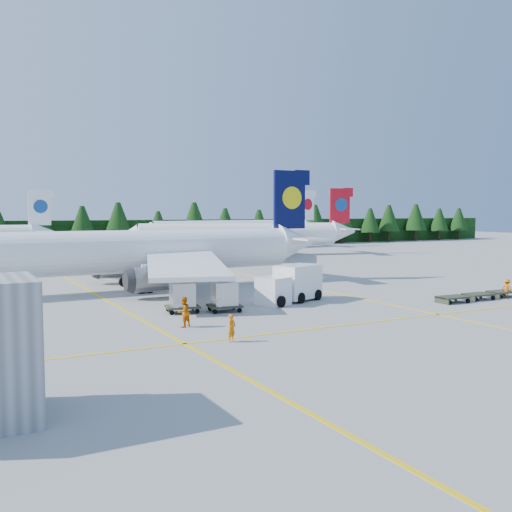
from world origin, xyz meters
name	(u,v)px	position (x,y,z in m)	size (l,w,h in m)	color
ground	(325,309)	(0.00, 0.00, 0.00)	(320.00, 320.00, 0.00)	#9C9C97
taxi_stripe_a	(88,290)	(-14.00, 20.00, 0.01)	(0.25, 120.00, 0.01)	yellow
taxi_stripe_b	(266,279)	(6.00, 20.00, 0.01)	(0.25, 120.00, 0.01)	yellow
taxi_stripe_cross	(375,322)	(0.00, -6.00, 0.01)	(80.00, 0.25, 0.01)	yellow
treeline_hedge	(92,235)	(0.00, 82.00, 3.00)	(220.00, 4.00, 6.00)	black
airliner_navy	(113,253)	(-12.03, 18.00, 3.68)	(42.06, 34.63, 12.23)	white
airliner_red	(236,235)	(18.37, 52.80, 3.61)	(40.74, 33.17, 11.99)	white
airliner_far_right	(229,231)	(24.25, 68.08, 3.92)	(42.88, 9.72, 12.51)	white
service_truck	(289,284)	(-0.60, 4.30, 1.52)	(6.75, 4.36, 3.06)	white
dolly_train	(478,294)	(14.51, -2.42, 0.48)	(9.02, 1.89, 0.15)	#323728
uld_pair	(204,295)	(-8.90, 3.23, 1.28)	(5.76, 3.42, 1.90)	#323728
crew_a	(232,328)	(-11.39, -6.81, 0.82)	(0.60, 0.39, 1.64)	#DC6304
crew_b	(184,312)	(-12.30, -1.42, 1.01)	(0.98, 0.76, 2.01)	#D56104
crew_c	(507,288)	(17.83, -2.71, 0.82)	(0.68, 0.46, 1.65)	#D86204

